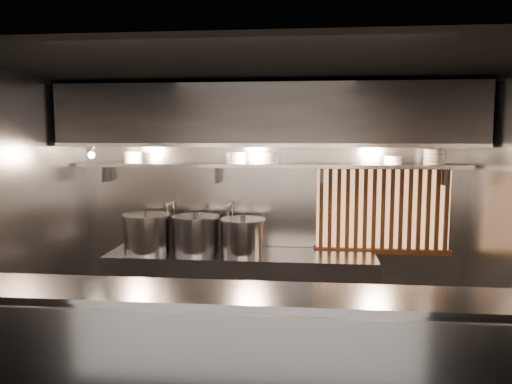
% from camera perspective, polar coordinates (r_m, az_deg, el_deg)
% --- Properties ---
extents(floor, '(4.50, 4.50, 0.00)m').
position_cam_1_polar(floor, '(4.87, 0.12, -20.63)').
color(floor, black).
rests_on(floor, ground).
extents(ceiling, '(4.50, 4.50, 0.00)m').
position_cam_1_polar(ceiling, '(4.37, 0.13, 14.12)').
color(ceiling, black).
rests_on(ceiling, wall_back).
extents(wall_back, '(4.50, 0.00, 4.50)m').
position_cam_1_polar(wall_back, '(5.88, 1.59, -1.51)').
color(wall_back, gray).
rests_on(wall_back, floor).
extents(wall_left, '(0.00, 3.00, 3.00)m').
position_cam_1_polar(wall_left, '(5.14, -25.72, -3.32)').
color(wall_left, gray).
rests_on(wall_left, floor).
extents(serving_counter, '(4.50, 0.56, 1.13)m').
position_cam_1_polar(serving_counter, '(3.76, -1.43, -19.58)').
color(serving_counter, '#A0A0A5').
rests_on(serving_counter, floor).
extents(cooking_bench, '(3.00, 0.70, 0.90)m').
position_cam_1_polar(cooking_bench, '(5.77, -1.75, -11.37)').
color(cooking_bench, '#A0A0A5').
rests_on(cooking_bench, floor).
extents(bowl_shelf, '(4.40, 0.34, 0.04)m').
position_cam_1_polar(bowl_shelf, '(5.66, 1.47, 3.05)').
color(bowl_shelf, '#A0A0A5').
rests_on(bowl_shelf, wall_back).
extents(exhaust_hood, '(4.40, 0.81, 0.65)m').
position_cam_1_polar(exhaust_hood, '(5.43, 1.31, 8.65)').
color(exhaust_hood, '#2D2D30').
rests_on(exhaust_hood, ceiling).
extents(wood_screen, '(1.56, 0.09, 1.04)m').
position_cam_1_polar(wood_screen, '(5.89, 14.28, -1.91)').
color(wood_screen, '#E6A467').
rests_on(wood_screen, wall_back).
extents(faucet_left, '(0.04, 0.30, 0.50)m').
position_cam_1_polar(faucet_left, '(5.96, -9.60, -2.40)').
color(faucet_left, silver).
rests_on(faucet_left, wall_back).
extents(faucet_right, '(0.04, 0.30, 0.50)m').
position_cam_1_polar(faucet_right, '(5.82, -2.94, -2.54)').
color(faucet_right, silver).
rests_on(faucet_right, wall_back).
extents(heat_lamp, '(0.25, 0.35, 0.20)m').
position_cam_1_polar(heat_lamp, '(5.67, -18.49, 4.62)').
color(heat_lamp, '#A0A0A5').
rests_on(heat_lamp, exhaust_hood).
extents(pendant_bulb, '(0.09, 0.09, 0.19)m').
position_cam_1_polar(pendant_bulb, '(5.54, 0.34, 3.83)').
color(pendant_bulb, '#2D2D30').
rests_on(pendant_bulb, exhaust_hood).
extents(stock_pot_left, '(0.69, 0.69, 0.46)m').
position_cam_1_polar(stock_pot_left, '(5.70, -6.88, -4.77)').
color(stock_pot_left, '#A0A0A5').
rests_on(stock_pot_left, cooking_bench).
extents(stock_pot_mid, '(0.64, 0.64, 0.47)m').
position_cam_1_polar(stock_pot_mid, '(5.83, -12.30, -4.57)').
color(stock_pot_mid, '#A0A0A5').
rests_on(stock_pot_mid, cooking_bench).
extents(stock_pot_right, '(0.57, 0.57, 0.43)m').
position_cam_1_polar(stock_pot_right, '(5.60, -1.51, -5.05)').
color(stock_pot_right, '#A0A0A5').
rests_on(stock_pot_right, cooking_bench).
extents(bowl_stack_0, '(0.22, 0.22, 0.13)m').
position_cam_1_polar(bowl_stack_0, '(5.99, -13.86, 3.88)').
color(bowl_stack_0, white).
rests_on(bowl_stack_0, bowl_shelf).
extents(bowl_stack_1, '(0.25, 0.25, 0.13)m').
position_cam_1_polar(bowl_stack_1, '(5.69, -2.29, 3.94)').
color(bowl_stack_1, white).
rests_on(bowl_stack_1, bowl_shelf).
extents(bowl_stack_2, '(0.22, 0.22, 0.13)m').
position_cam_1_polar(bowl_stack_2, '(5.65, 1.54, 3.92)').
color(bowl_stack_2, white).
rests_on(bowl_stack_2, bowl_shelf).
extents(bowl_stack_3, '(0.21, 0.21, 0.09)m').
position_cam_1_polar(bowl_stack_3, '(5.72, 15.38, 3.53)').
color(bowl_stack_3, white).
rests_on(bowl_stack_3, bowl_shelf).
extents(bowl_stack_4, '(0.25, 0.25, 0.17)m').
position_cam_1_polar(bowl_stack_4, '(5.80, 19.74, 3.80)').
color(bowl_stack_4, white).
rests_on(bowl_stack_4, bowl_shelf).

